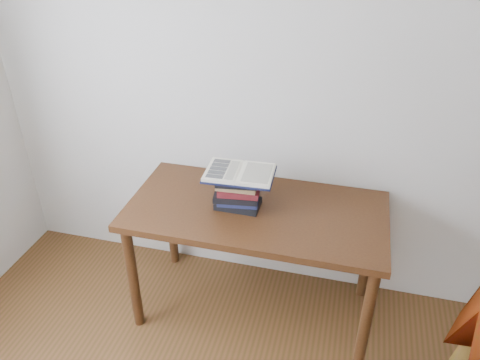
# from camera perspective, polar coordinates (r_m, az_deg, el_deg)

# --- Properties ---
(room_shell) EXTENTS (3.54, 3.54, 2.62)m
(room_shell) POSITION_cam_1_polar(r_m,az_deg,el_deg) (1.02, -17.55, -4.88)
(room_shell) COLOR beige
(room_shell) RESTS_ON ground
(desk) EXTENTS (1.41, 0.70, 0.75)m
(desk) POSITION_cam_1_polar(r_m,az_deg,el_deg) (2.61, 1.96, -5.20)
(desk) COLOR #432610
(desk) RESTS_ON ground
(book_stack) EXTENTS (0.26, 0.20, 0.19)m
(book_stack) POSITION_cam_1_polar(r_m,az_deg,el_deg) (2.51, -0.26, -1.43)
(book_stack) COLOR black
(book_stack) RESTS_ON desk
(open_book) EXTENTS (0.37, 0.27, 0.03)m
(open_book) POSITION_cam_1_polar(r_m,az_deg,el_deg) (2.46, -0.03, 0.85)
(open_book) COLOR black
(open_book) RESTS_ON book_stack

